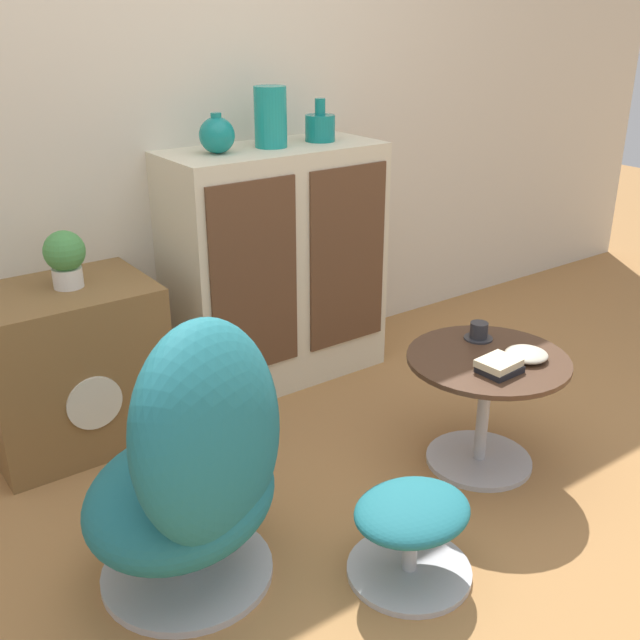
{
  "coord_description": "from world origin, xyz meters",
  "views": [
    {
      "loc": [
        -1.29,
        -1.36,
        1.56
      ],
      "look_at": [
        0.11,
        0.58,
        0.55
      ],
      "focal_mm": 42.0,
      "sensor_mm": 36.0,
      "label": 1
    }
  ],
  "objects_px": {
    "egg_chair": "(196,467)",
    "ottoman": "(412,525)",
    "coffee_table": "(485,396)",
    "vase_inner_left": "(271,117)",
    "vase_leftmost": "(217,135)",
    "bowl": "(526,354)",
    "vase_inner_right": "(320,127)",
    "sideboard": "(276,266)",
    "book_stack": "(499,366)",
    "teacup": "(479,332)",
    "potted_plant": "(65,257)",
    "tv_console": "(70,367)"
  },
  "relations": [
    {
      "from": "egg_chair",
      "to": "ottoman",
      "type": "xyz_separation_m",
      "value": [
        0.5,
        -0.34,
        -0.22
      ]
    },
    {
      "from": "coffee_table",
      "to": "vase_inner_left",
      "type": "xyz_separation_m",
      "value": [
        -0.2,
        1.06,
        0.87
      ]
    },
    {
      "from": "vase_leftmost",
      "to": "bowl",
      "type": "bearing_deg",
      "value": -64.42
    },
    {
      "from": "vase_inner_right",
      "to": "sideboard",
      "type": "bearing_deg",
      "value": -179.08
    },
    {
      "from": "vase_leftmost",
      "to": "book_stack",
      "type": "bearing_deg",
      "value": -71.22
    },
    {
      "from": "sideboard",
      "to": "egg_chair",
      "type": "distance_m",
      "value": 1.36
    },
    {
      "from": "sideboard",
      "to": "teacup",
      "type": "bearing_deg",
      "value": -72.75
    },
    {
      "from": "teacup",
      "to": "potted_plant",
      "type": "bearing_deg",
      "value": 142.75
    },
    {
      "from": "sideboard",
      "to": "coffee_table",
      "type": "height_order",
      "value": "sideboard"
    },
    {
      "from": "tv_console",
      "to": "ottoman",
      "type": "height_order",
      "value": "tv_console"
    },
    {
      "from": "sideboard",
      "to": "vase_inner_right",
      "type": "relative_size",
      "value": 5.85
    },
    {
      "from": "ottoman",
      "to": "vase_inner_left",
      "type": "bearing_deg",
      "value": 73.32
    },
    {
      "from": "ottoman",
      "to": "egg_chair",
      "type": "bearing_deg",
      "value": 146.28
    },
    {
      "from": "vase_inner_left",
      "to": "bowl",
      "type": "bearing_deg",
      "value": -75.29
    },
    {
      "from": "sideboard",
      "to": "vase_inner_right",
      "type": "height_order",
      "value": "vase_inner_right"
    },
    {
      "from": "tv_console",
      "to": "vase_leftmost",
      "type": "xyz_separation_m",
      "value": [
        0.68,
        0.03,
        0.79
      ]
    },
    {
      "from": "egg_chair",
      "to": "teacup",
      "type": "bearing_deg",
      "value": 3.83
    },
    {
      "from": "vase_inner_left",
      "to": "potted_plant",
      "type": "distance_m",
      "value": 0.98
    },
    {
      "from": "tv_console",
      "to": "ottoman",
      "type": "distance_m",
      "value": 1.43
    },
    {
      "from": "vase_inner_left",
      "to": "book_stack",
      "type": "height_order",
      "value": "vase_inner_left"
    },
    {
      "from": "ottoman",
      "to": "coffee_table",
      "type": "distance_m",
      "value": 0.68
    },
    {
      "from": "teacup",
      "to": "egg_chair",
      "type": "bearing_deg",
      "value": -176.17
    },
    {
      "from": "vase_leftmost",
      "to": "vase_inner_right",
      "type": "height_order",
      "value": "vase_inner_right"
    },
    {
      "from": "teacup",
      "to": "book_stack",
      "type": "xyz_separation_m",
      "value": [
        -0.15,
        -0.23,
        -0.0
      ]
    },
    {
      "from": "vase_leftmost",
      "to": "vase_inner_left",
      "type": "height_order",
      "value": "vase_inner_left"
    },
    {
      "from": "vase_inner_left",
      "to": "vase_inner_right",
      "type": "relative_size",
      "value": 1.36
    },
    {
      "from": "vase_inner_right",
      "to": "teacup",
      "type": "distance_m",
      "value": 1.12
    },
    {
      "from": "coffee_table",
      "to": "vase_inner_right",
      "type": "distance_m",
      "value": 1.33
    },
    {
      "from": "vase_leftmost",
      "to": "potted_plant",
      "type": "xyz_separation_m",
      "value": [
        -0.65,
        -0.02,
        -0.36
      ]
    },
    {
      "from": "vase_inner_right",
      "to": "potted_plant",
      "type": "xyz_separation_m",
      "value": [
        -1.14,
        -0.02,
        -0.35
      ]
    },
    {
      "from": "egg_chair",
      "to": "vase_inner_left",
      "type": "xyz_separation_m",
      "value": [
        0.91,
        1.01,
        0.76
      ]
    },
    {
      "from": "egg_chair",
      "to": "potted_plant",
      "type": "bearing_deg",
      "value": 89.22
    },
    {
      "from": "sideboard",
      "to": "tv_console",
      "type": "bearing_deg",
      "value": -178.69
    },
    {
      "from": "vase_leftmost",
      "to": "potted_plant",
      "type": "height_order",
      "value": "vase_leftmost"
    },
    {
      "from": "potted_plant",
      "to": "bowl",
      "type": "xyz_separation_m",
      "value": [
        1.19,
        -1.12,
        -0.29
      ]
    },
    {
      "from": "tv_console",
      "to": "book_stack",
      "type": "relative_size",
      "value": 4.51
    },
    {
      "from": "coffee_table",
      "to": "vase_inner_right",
      "type": "xyz_separation_m",
      "value": [
        0.04,
        1.06,
        0.81
      ]
    },
    {
      "from": "vase_inner_left",
      "to": "book_stack",
      "type": "distance_m",
      "value": 1.35
    },
    {
      "from": "sideboard",
      "to": "ottoman",
      "type": "distance_m",
      "value": 1.44
    },
    {
      "from": "sideboard",
      "to": "bowl",
      "type": "bearing_deg",
      "value": -75.5
    },
    {
      "from": "potted_plant",
      "to": "book_stack",
      "type": "xyz_separation_m",
      "value": [
        1.04,
        -1.13,
        -0.28
      ]
    },
    {
      "from": "ottoman",
      "to": "teacup",
      "type": "xyz_separation_m",
      "value": [
        0.69,
        0.42,
        0.28
      ]
    },
    {
      "from": "vase_leftmost",
      "to": "teacup",
      "type": "distance_m",
      "value": 1.25
    },
    {
      "from": "vase_leftmost",
      "to": "bowl",
      "type": "xyz_separation_m",
      "value": [
        0.55,
        -1.14,
        -0.65
      ]
    },
    {
      "from": "tv_console",
      "to": "bowl",
      "type": "distance_m",
      "value": 1.67
    },
    {
      "from": "tv_console",
      "to": "teacup",
      "type": "distance_m",
      "value": 1.52
    },
    {
      "from": "potted_plant",
      "to": "egg_chair",
      "type": "bearing_deg",
      "value": -90.78
    },
    {
      "from": "egg_chair",
      "to": "potted_plant",
      "type": "height_order",
      "value": "egg_chair"
    },
    {
      "from": "tv_console",
      "to": "teacup",
      "type": "relative_size",
      "value": 6.03
    },
    {
      "from": "ottoman",
      "to": "book_stack",
      "type": "height_order",
      "value": "book_stack"
    }
  ]
}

